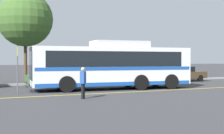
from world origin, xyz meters
The scene contains 10 objects.
ground_plane centered at (0.00, 0.00, 0.00)m, with size 220.00×220.00×0.00m, color #38383A.
lane_strip_0 centered at (-0.97, -2.51, 0.00)m, with size 0.20×30.59×0.01m, color gold.
curb_strip centered at (-0.97, 5.40, 0.07)m, with size 38.59×0.36×0.15m, color #99999E.
transit_bus centered at (-0.95, -0.31, 1.61)m, with size 11.08×3.65×3.23m.
parked_car_1 centered at (-3.38, 4.27, 0.68)m, with size 4.86×2.19×1.33m.
parked_car_2 centered at (3.18, 4.08, 0.70)m, with size 3.98×2.01×1.41m.
parked_car_3 centered at (7.96, 3.83, 0.70)m, with size 4.60×2.27×1.37m.
pedestrian_0 centered at (-4.50, -4.45, 0.90)m, with size 0.42×0.47×1.60m.
bus_stop_sign centered at (-7.18, -0.71, 1.75)m, with size 0.07×0.40×2.79m.
tree_0 centered at (-5.30, 8.03, 5.45)m, with size 4.71×4.71×7.81m.
Camera 1 is at (-9.77, -19.34, 1.96)m, focal length 50.00 mm.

